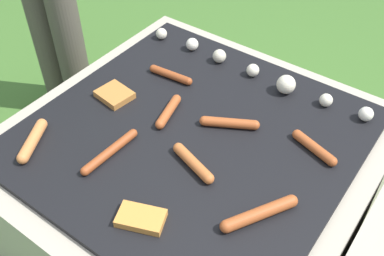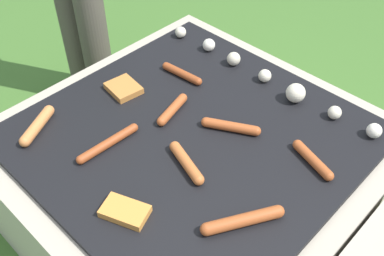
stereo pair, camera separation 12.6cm
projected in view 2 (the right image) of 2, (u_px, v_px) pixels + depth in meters
The scene contains 13 objects.
ground_plane at pixel (192, 218), 1.56m from camera, with size 14.00×14.00×0.00m, color #3D6628.
grill at pixel (192, 180), 1.42m from camera, with size 0.99×0.99×0.41m.
sausage_back_left at pixel (186, 163), 1.17m from camera, with size 0.16×0.07×0.03m.
sausage_front_center at pixel (182, 74), 1.46m from camera, with size 0.16×0.04×0.03m.
sausage_mid_left at pixel (108, 143), 1.23m from camera, with size 0.03×0.20×0.02m.
sausage_mid_right at pixel (243, 220), 1.04m from camera, with size 0.12×0.19×0.03m.
sausage_back_center at pixel (37, 125), 1.28m from camera, with size 0.09×0.15×0.03m.
sausage_back_right at pixel (231, 126), 1.28m from camera, with size 0.16×0.10×0.03m.
sausage_front_right at pixel (172, 109), 1.33m from camera, with size 0.06×0.15×0.03m.
sausage_front_left at pixel (313, 160), 1.18m from camera, with size 0.15×0.07×0.03m.
bread_slice_right at pixel (125, 211), 1.07m from camera, with size 0.13×0.10×0.02m.
bread_slice_left at pixel (124, 88), 1.41m from camera, with size 0.11×0.10×0.02m.
mushroom_row at pixel (270, 78), 1.42m from camera, with size 0.80×0.07×0.06m.
Camera 2 is at (0.63, -0.66, 1.30)m, focal length 42.00 mm.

